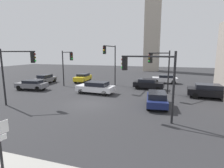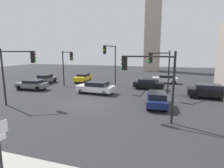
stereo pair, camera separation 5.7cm
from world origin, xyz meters
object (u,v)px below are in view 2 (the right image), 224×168
object	(u,v)px
traffic_light_0	(111,57)
car_3	(157,99)
traffic_light_2	(160,64)
car_4	(211,91)
traffic_light_4	(18,66)
car_5	(83,77)
traffic_light_1	(67,61)
traffic_light_3	(147,72)
car_7	(46,79)
car_0	(96,87)
car_2	(32,85)
car_6	(148,84)
car_1	(165,79)

from	to	relation	value
traffic_light_0	car_3	bearing A→B (deg)	47.32
traffic_light_2	car_4	distance (m)	6.13
traffic_light_4	car_5	distance (m)	14.24
traffic_light_1	car_5	distance (m)	6.20
traffic_light_3	car_7	bearing A→B (deg)	-20.74
car_4	car_5	xyz separation A→B (m)	(-18.19, 5.83, -0.05)
traffic_light_0	traffic_light_2	distance (m)	7.42
traffic_light_3	traffic_light_1	bearing A→B (deg)	-24.64
traffic_light_0	traffic_light_1	size ratio (longest dim) A/B	1.15
traffic_light_4	car_0	distance (m)	8.70
car_4	traffic_light_2	bearing A→B (deg)	-172.28
traffic_light_0	car_4	world-z (taller)	traffic_light_0
car_0	car_5	world-z (taller)	car_0
car_4	traffic_light_1	bearing A→B (deg)	-177.51
traffic_light_3	car_7	world-z (taller)	traffic_light_3
traffic_light_1	car_0	distance (m)	6.23
car_2	car_6	xyz separation A→B (m)	(14.69, 5.13, 0.01)
traffic_light_1	car_4	bearing A→B (deg)	37.58
car_1	traffic_light_3	bearing A→B (deg)	82.53
car_6	traffic_light_0	bearing A→B (deg)	-171.32
car_5	car_7	world-z (taller)	car_7
car_2	car_3	size ratio (longest dim) A/B	0.98
traffic_light_3	car_4	distance (m)	10.55
traffic_light_1	car_1	distance (m)	15.54
traffic_light_1	car_6	size ratio (longest dim) A/B	1.26
traffic_light_2	car_3	bearing A→B (deg)	39.34
car_6	car_5	bearing A→B (deg)	170.45
car_3	car_2	bearing A→B (deg)	75.87
traffic_light_4	car_3	distance (m)	13.13
traffic_light_0	car_7	bearing A→B (deg)	-86.13
car_4	car_5	size ratio (longest dim) A/B	1.14
car_4	car_2	bearing A→B (deg)	-170.21
traffic_light_2	car_0	world-z (taller)	traffic_light_2
car_1	traffic_light_2	bearing A→B (deg)	82.67
traffic_light_0	car_6	bearing A→B (deg)	97.97
traffic_light_0	traffic_light_3	bearing A→B (deg)	34.59
traffic_light_0	traffic_light_2	bearing A→B (deg)	71.33
traffic_light_1	traffic_light_3	size ratio (longest dim) A/B	1.04
traffic_light_2	car_2	world-z (taller)	traffic_light_2
traffic_light_0	car_4	xyz separation A→B (m)	(12.21, -2.54, -3.50)
car_4	traffic_light_3	bearing A→B (deg)	-121.90
traffic_light_3	car_0	world-z (taller)	traffic_light_3
car_5	traffic_light_2	bearing A→B (deg)	60.49
traffic_light_1	traffic_light_2	xyz separation A→B (m)	(12.41, -0.78, -0.09)
traffic_light_4	traffic_light_1	bearing A→B (deg)	63.30
car_0	traffic_light_2	bearing A→B (deg)	-166.56
traffic_light_3	traffic_light_4	world-z (taller)	traffic_light_4
car_0	car_6	bearing A→B (deg)	-138.55
car_3	car_4	xyz separation A→B (m)	(5.39, 4.84, 0.08)
traffic_light_2	traffic_light_3	distance (m)	7.93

